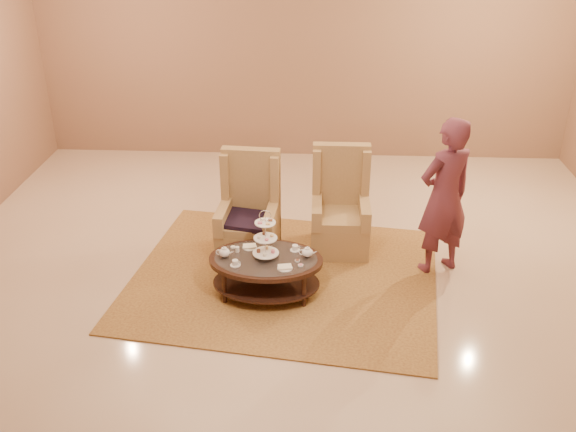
# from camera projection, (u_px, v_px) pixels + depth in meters

# --- Properties ---
(ground) EXTENTS (8.00, 8.00, 0.00)m
(ground) POSITION_uv_depth(u_px,v_px,m) (292.00, 295.00, 6.66)
(ground) COLOR beige
(ground) RESTS_ON ground
(ceiling) EXTENTS (8.00, 8.00, 0.02)m
(ceiling) POSITION_uv_depth(u_px,v_px,m) (292.00, 295.00, 6.66)
(ceiling) COLOR silver
(ceiling) RESTS_ON ground
(wall_back) EXTENTS (8.00, 0.04, 3.50)m
(wall_back) POSITION_uv_depth(u_px,v_px,m) (305.00, 43.00, 9.42)
(wall_back) COLOR #976D52
(wall_back) RESTS_ON ground
(rug) EXTENTS (3.57, 3.11, 0.02)m
(rug) POSITION_uv_depth(u_px,v_px,m) (284.00, 277.00, 6.95)
(rug) COLOR #AF863E
(rug) RESTS_ON ground
(tea_table) EXTENTS (1.18, 0.83, 0.97)m
(tea_table) POSITION_uv_depth(u_px,v_px,m) (266.00, 264.00, 6.52)
(tea_table) COLOR black
(tea_table) RESTS_ON ground
(armchair_left) EXTENTS (0.70, 0.72, 1.21)m
(armchair_left) POSITION_uv_depth(u_px,v_px,m) (249.00, 221.00, 7.25)
(armchair_left) COLOR #AD8551
(armchair_left) RESTS_ON ground
(armchair_right) EXTENTS (0.66, 0.68, 1.21)m
(armchair_right) POSITION_uv_depth(u_px,v_px,m) (340.00, 215.00, 7.39)
(armchair_right) COLOR #AD8551
(armchair_right) RESTS_ON ground
(person) EXTENTS (0.76, 0.67, 1.75)m
(person) POSITION_uv_depth(u_px,v_px,m) (444.00, 197.00, 6.73)
(person) COLOR brown
(person) RESTS_ON ground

